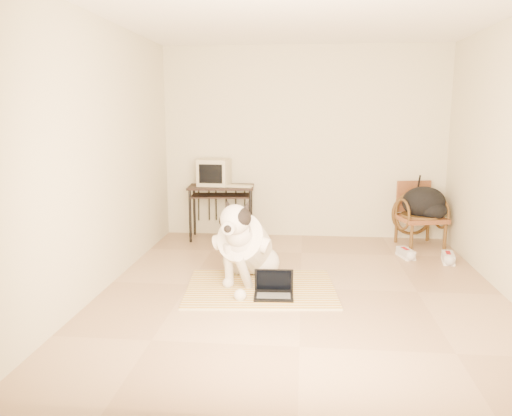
# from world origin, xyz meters

# --- Properties ---
(floor) EXTENTS (4.50, 4.50, 0.00)m
(floor) POSITION_xyz_m (0.00, 0.00, 0.00)
(floor) COLOR tan
(floor) RESTS_ON ground
(ceiling) EXTENTS (4.50, 4.50, 0.00)m
(ceiling) POSITION_xyz_m (0.00, 0.00, 2.70)
(ceiling) COLOR white
(ceiling) RESTS_ON wall_back
(wall_back) EXTENTS (4.50, 0.00, 4.50)m
(wall_back) POSITION_xyz_m (0.00, 2.25, 1.35)
(wall_back) COLOR beige
(wall_back) RESTS_ON floor
(wall_front) EXTENTS (4.50, 0.00, 4.50)m
(wall_front) POSITION_xyz_m (0.00, -2.25, 1.35)
(wall_front) COLOR beige
(wall_front) RESTS_ON floor
(wall_left) EXTENTS (0.00, 4.50, 4.50)m
(wall_left) POSITION_xyz_m (-2.00, 0.00, 1.35)
(wall_left) COLOR beige
(wall_left) RESTS_ON floor
(rug) EXTENTS (1.60, 1.28, 0.02)m
(rug) POSITION_xyz_m (-0.41, -0.06, 0.01)
(rug) COLOR #C57B1D
(rug) RESTS_ON floor
(dog) EXTENTS (0.66, 1.35, 0.97)m
(dog) POSITION_xyz_m (-0.59, 0.17, 0.38)
(dog) COLOR silver
(dog) RESTS_ON rug
(laptop) EXTENTS (0.39, 0.29, 0.27)m
(laptop) POSITION_xyz_m (-0.26, -0.29, 0.08)
(laptop) COLOR black
(laptop) RESTS_ON rug
(computer_desk) EXTENTS (0.95, 0.58, 0.76)m
(computer_desk) POSITION_xyz_m (-1.15, 1.95, 0.65)
(computer_desk) COLOR black
(computer_desk) RESTS_ON floor
(crt_monitor) EXTENTS (0.45, 0.43, 0.37)m
(crt_monitor) POSITION_xyz_m (-1.25, 2.02, 0.95)
(crt_monitor) COLOR #BAB192
(crt_monitor) RESTS_ON computer_desk
(desk_keyboard) EXTENTS (0.42, 0.21, 0.03)m
(desk_keyboard) POSITION_xyz_m (-0.90, 1.89, 0.78)
(desk_keyboard) COLOR #BAB192
(desk_keyboard) RESTS_ON computer_desk
(pc_tower) EXTENTS (0.20, 0.42, 0.38)m
(pc_tower) POSITION_xyz_m (-0.88, 1.98, 0.19)
(pc_tower) COLOR #515154
(pc_tower) RESTS_ON floor
(rattan_chair) EXTENTS (0.68, 0.67, 0.86)m
(rattan_chair) POSITION_xyz_m (1.57, 1.86, 0.43)
(rattan_chair) COLOR brown
(rattan_chair) RESTS_ON floor
(backpack) EXTENTS (0.57, 0.50, 0.42)m
(backpack) POSITION_xyz_m (1.63, 1.79, 0.59)
(backpack) COLOR black
(backpack) RESTS_ON rattan_chair
(sneaker_left) EXTENTS (0.20, 0.34, 0.11)m
(sneaker_left) POSITION_xyz_m (1.29, 1.23, 0.05)
(sneaker_left) COLOR white
(sneaker_left) RESTS_ON floor
(sneaker_right) EXTENTS (0.18, 0.34, 0.11)m
(sneaker_right) POSITION_xyz_m (1.76, 1.08, 0.05)
(sneaker_right) COLOR white
(sneaker_right) RESTS_ON floor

